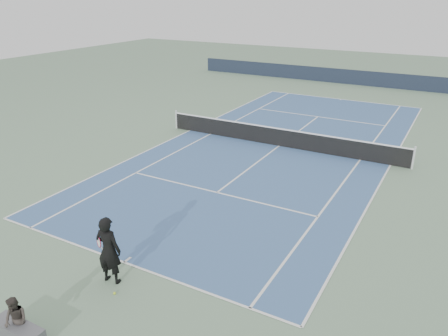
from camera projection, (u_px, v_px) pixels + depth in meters
The scene contains 7 objects.
ground at pixel (279, 146), 22.45m from camera, with size 80.00×80.00×0.00m, color slate.
court_surface at pixel (279, 146), 22.45m from camera, with size 10.97×23.77×0.01m, color #3C5D8E.
tennis_net at pixel (280, 137), 22.26m from camera, with size 12.90×0.10×1.07m.
windscreen_far at pixel (361, 78), 36.69m from camera, with size 30.00×0.25×1.20m, color black.
tennis_player at pixel (109, 250), 11.67m from camera, with size 0.86×0.64×1.98m.
tennis_ball at pixel (115, 293), 11.49m from camera, with size 0.07×0.07×0.07m, color #C9E52E.
spectator_bench at pixel (17, 326), 9.85m from camera, with size 1.37×0.48×1.16m.
Camera 1 is at (7.84, -19.91, 7.43)m, focal length 35.00 mm.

